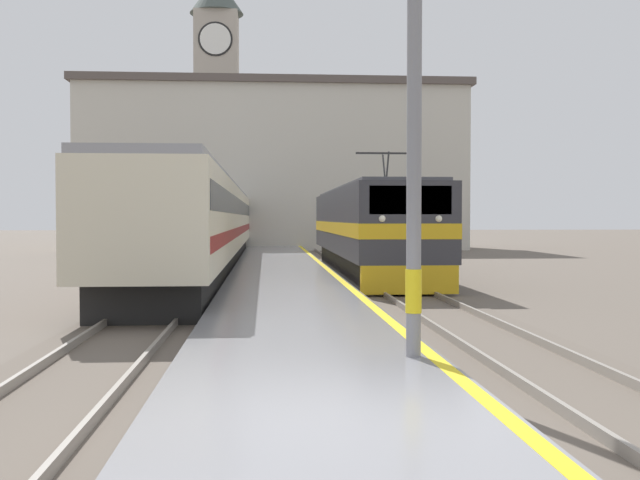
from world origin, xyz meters
TOP-DOWN VIEW (x-y plane):
  - ground_plane at (0.00, 30.00)m, footprint 200.00×200.00m
  - platform at (0.00, 25.00)m, footprint 3.67×140.00m
  - rail_track_near at (3.43, 25.00)m, footprint 2.83×140.00m
  - rail_track_far at (-3.16, 25.00)m, footprint 2.84×140.00m
  - locomotive_train at (3.43, 21.86)m, footprint 2.92×17.52m
  - passenger_train at (-3.16, 28.83)m, footprint 2.92×43.12m
  - catenary_mast at (1.52, 2.69)m, footprint 2.31×0.22m
  - clock_tower at (-4.65, 56.00)m, footprint 4.46×4.46m
  - station_building at (-0.01, 47.49)m, footprint 27.30×9.95m

SIDE VIEW (x-z plane):
  - ground_plane at x=0.00m, z-range 0.00..0.00m
  - rail_track_near at x=3.43m, z-range -0.05..0.11m
  - rail_track_far at x=-3.16m, z-range -0.05..0.11m
  - platform at x=0.00m, z-range 0.00..0.33m
  - locomotive_train at x=3.43m, z-range -0.44..3.99m
  - passenger_train at x=-3.16m, z-range 0.15..3.82m
  - catenary_mast at x=1.52m, z-range 0.41..9.25m
  - station_building at x=-0.01m, z-range 0.02..11.80m
  - clock_tower at x=-4.65m, z-range 0.73..23.20m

